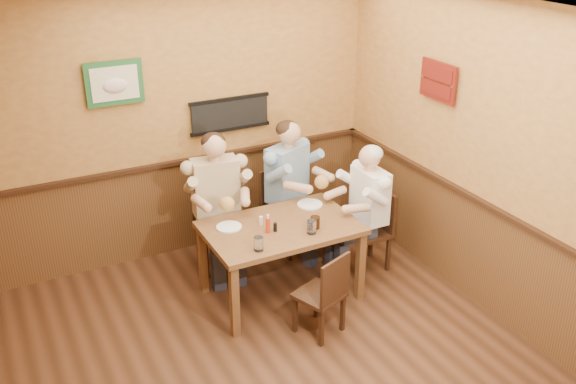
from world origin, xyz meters
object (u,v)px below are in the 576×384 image
(chair_near_side, at_px, (319,293))
(diner_white_elder, at_px, (369,215))
(diner_tan_shirt, at_px, (217,209))
(dining_table, at_px, (281,234))
(diner_blue_polo, at_px, (287,194))
(water_glass_mid, at_px, (312,227))
(chair_back_left, at_px, (218,227))
(chair_right_end, at_px, (368,231))
(hot_sauce_bottle, at_px, (268,224))
(salt_shaker, at_px, (261,221))
(chair_back_right, at_px, (287,211))
(cola_tumbler, at_px, (315,222))
(water_glass_left, at_px, (259,244))
(pepper_shaker, at_px, (275,227))

(chair_near_side, distance_m, diner_white_elder, 1.23)
(diner_tan_shirt, bearing_deg, dining_table, -58.44)
(diner_blue_polo, height_order, water_glass_mid, diner_blue_polo)
(chair_back_left, relative_size, chair_right_end, 1.09)
(chair_right_end, height_order, hot_sauce_bottle, hot_sauce_bottle)
(chair_near_side, relative_size, salt_shaker, 9.14)
(hot_sauce_bottle, bearing_deg, chair_near_side, -71.48)
(hot_sauce_bottle, xyz_separation_m, salt_shaker, (0.00, 0.16, -0.04))
(chair_right_end, height_order, diner_tan_shirt, diner_tan_shirt)
(chair_back_right, distance_m, diner_blue_polo, 0.20)
(chair_back_right, relative_size, water_glass_mid, 7.15)
(salt_shaker, bearing_deg, water_glass_mid, -46.02)
(chair_back_right, height_order, hot_sauce_bottle, chair_back_right)
(chair_back_right, xyz_separation_m, cola_tumbler, (-0.20, -0.94, 0.35))
(water_glass_left, bearing_deg, dining_table, 40.65)
(chair_back_right, bearing_deg, dining_table, -144.11)
(diner_white_elder, bearing_deg, cola_tumbler, -72.49)
(chair_back_left, distance_m, pepper_shaker, 0.93)
(water_glass_left, height_order, cola_tumbler, water_glass_left)
(diner_white_elder, bearing_deg, chair_near_side, -53.55)
(water_glass_mid, height_order, pepper_shaker, water_glass_mid)
(pepper_shaker, bearing_deg, water_glass_left, -138.76)
(diner_tan_shirt, distance_m, diner_white_elder, 1.52)
(water_glass_left, distance_m, cola_tumbler, 0.64)
(chair_back_right, bearing_deg, salt_shaker, -155.65)
(chair_right_end, distance_m, diner_tan_shirt, 1.54)
(cola_tumbler, height_order, hot_sauce_bottle, hot_sauce_bottle)
(pepper_shaker, bearing_deg, cola_tumbler, -17.12)
(hot_sauce_bottle, distance_m, salt_shaker, 0.16)
(dining_table, relative_size, chair_near_side, 1.76)
(chair_near_side, distance_m, diner_tan_shirt, 1.49)
(chair_near_side, bearing_deg, hot_sauce_bottle, -92.30)
(diner_tan_shirt, distance_m, hot_sauce_bottle, 0.86)
(diner_blue_polo, bearing_deg, salt_shaker, -155.65)
(dining_table, relative_size, pepper_shaker, 16.91)
(dining_table, height_order, diner_tan_shirt, diner_tan_shirt)
(dining_table, distance_m, chair_right_end, 1.04)
(dining_table, relative_size, diner_blue_polo, 1.06)
(chair_right_end, distance_m, water_glass_left, 1.48)
(diner_blue_polo, distance_m, hot_sauce_bottle, 1.04)
(chair_near_side, height_order, diner_white_elder, diner_white_elder)
(diner_white_elder, bearing_deg, chair_back_right, -141.61)
(water_glass_left, bearing_deg, salt_shaker, 62.43)
(diner_tan_shirt, xyz_separation_m, cola_tumbler, (0.60, -0.94, 0.15))
(diner_white_elder, height_order, salt_shaker, diner_white_elder)
(hot_sauce_bottle, bearing_deg, water_glass_mid, -29.39)
(diner_blue_polo, height_order, cola_tumbler, diner_blue_polo)
(diner_white_elder, bearing_deg, dining_table, -86.95)
(diner_tan_shirt, xyz_separation_m, water_glass_left, (-0.03, -1.07, 0.15))
(diner_white_elder, height_order, cola_tumbler, diner_white_elder)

